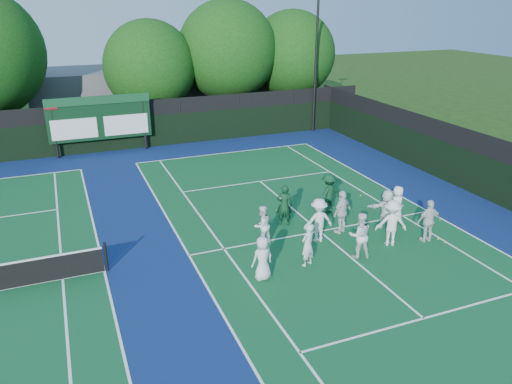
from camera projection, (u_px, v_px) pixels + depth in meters
name	position (u px, v px, depth m)	size (l,w,h in m)	color
ground	(332.00, 242.00, 19.49)	(120.00, 120.00, 0.00)	#1E3B10
court_apron	(175.00, 258.00, 18.26)	(34.00, 32.00, 0.01)	navy
near_court	(320.00, 231.00, 20.35)	(11.05, 23.85, 0.01)	#115229
back_fence	(117.00, 129.00, 30.74)	(34.00, 0.08, 3.00)	black
divider_fence_right	(493.00, 173.00, 22.99)	(0.08, 32.00, 3.00)	black
scoreboard	(99.00, 118.00, 29.72)	(6.00, 0.21, 3.55)	black
clubhouse	(155.00, 93.00, 38.81)	(18.00, 6.00, 4.00)	slate
light_pole_right	(317.00, 39.00, 33.37)	(1.20, 0.30, 10.12)	black
tree_c	(152.00, 69.00, 33.77)	(6.20, 6.20, 7.69)	black
tree_d	(229.00, 53.00, 35.41)	(7.00, 7.00, 8.94)	black
tree_e	(293.00, 56.00, 37.32)	(6.39, 6.39, 8.19)	black
tennis_ball_1	(361.00, 195.00, 23.97)	(0.07, 0.07, 0.07)	#AED018
tennis_ball_2	(445.00, 242.00, 19.38)	(0.07, 0.07, 0.07)	#AED018
tennis_ball_4	(277.00, 210.00, 22.29)	(0.07, 0.07, 0.07)	#AED018
tennis_ball_5	(438.00, 239.00, 19.65)	(0.07, 0.07, 0.07)	#AED018
player_front_0	(263.00, 258.00, 16.65)	(0.77, 0.50, 1.57)	silver
player_front_1	(308.00, 245.00, 17.51)	(0.58, 0.38, 1.60)	silver
player_front_2	(360.00, 235.00, 18.08)	(0.84, 0.66, 1.74)	white
player_front_3	(391.00, 223.00, 18.96)	(1.19, 0.68, 1.84)	white
player_front_4	(429.00, 221.00, 19.24)	(1.01, 0.42, 1.73)	silver
player_back_0	(262.00, 225.00, 19.07)	(0.76, 0.60, 1.57)	white
player_back_1	(318.00, 220.00, 19.24)	(1.15, 0.66, 1.78)	white
player_back_2	(342.00, 212.00, 19.96)	(1.06, 0.44, 1.81)	silver
player_back_3	(386.00, 209.00, 20.45)	(1.53, 0.49, 1.65)	white
player_back_4	(397.00, 204.00, 20.99)	(0.78, 0.51, 1.59)	white
coach_left	(284.00, 205.00, 20.64)	(0.65, 0.42, 1.78)	#0E341D
coach_right	(329.00, 193.00, 21.84)	(1.16, 0.67, 1.80)	#0F3820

